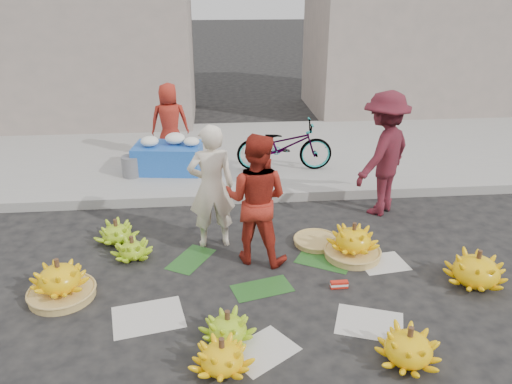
{
  "coord_description": "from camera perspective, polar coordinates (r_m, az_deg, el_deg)",
  "views": [
    {
      "loc": [
        -0.59,
        -4.82,
        3.14
      ],
      "look_at": [
        -0.07,
        0.88,
        0.7
      ],
      "focal_mm": 35.0,
      "sensor_mm": 36.0,
      "label": 1
    }
  ],
  "objects": [
    {
      "name": "vendor_red",
      "position": [
        5.79,
        0.02,
        -0.84
      ],
      "size": [
        0.94,
        0.85,
        1.58
      ],
      "primitive_type": "imported",
      "rotation": [
        0.0,
        0.0,
        2.76
      ],
      "color": "#B32C1B",
      "rests_on": "ground"
    },
    {
      "name": "newspaper_scatter",
      "position": [
        5.13,
        2.56,
        -14.62
      ],
      "size": [
        3.2,
        1.8,
        0.0
      ],
      "primitive_type": null,
      "color": "beige",
      "rests_on": "ground"
    },
    {
      "name": "flower_table",
      "position": [
        8.61,
        -10.0,
        4.07
      ],
      "size": [
        1.19,
        0.83,
        0.64
      ],
      "rotation": [
        0.0,
        0.0,
        -0.13
      ],
      "color": "blue",
      "rests_on": "sidewalk"
    },
    {
      "name": "building_right",
      "position": [
        13.53,
        17.9,
        19.36
      ],
      "size": [
        5.0,
        3.0,
        5.0
      ],
      "primitive_type": "cube",
      "color": "gray",
      "rests_on": "sidewalk"
    },
    {
      "name": "building_left",
      "position": [
        12.54,
        -21.92,
        16.31
      ],
      "size": [
        6.0,
        3.0,
        4.0
      ],
      "primitive_type": "cube",
      "color": "gray",
      "rests_on": "sidewalk"
    },
    {
      "name": "ground",
      "position": [
        5.78,
        1.49,
        -9.82
      ],
      "size": [
        80.0,
        80.0,
        0.0
      ],
      "primitive_type": "plane",
      "color": "black",
      "rests_on": "ground"
    },
    {
      "name": "banana_bunch_4",
      "position": [
        6.09,
        23.9,
        -8.05
      ],
      "size": [
        0.72,
        0.72,
        0.43
      ],
      "rotation": [
        0.0,
        0.0,
        -0.03
      ],
      "color": "yellow",
      "rests_on": "ground"
    },
    {
      "name": "bicycle",
      "position": [
        8.52,
        3.27,
        5.32
      ],
      "size": [
        0.65,
        1.65,
        0.85
      ],
      "primitive_type": "imported",
      "rotation": [
        0.0,
        0.0,
        1.52
      ],
      "color": "gray",
      "rests_on": "sidewalk"
    },
    {
      "name": "flower_vendor",
      "position": [
        9.11,
        -9.84,
        7.92
      ],
      "size": [
        0.7,
        0.48,
        1.38
      ],
      "primitive_type": "imported",
      "rotation": [
        0.0,
        0.0,
        3.2
      ],
      "color": "#B32C1B",
      "rests_on": "sidewalk"
    },
    {
      "name": "curb",
      "position": [
        7.68,
        -0.39,
        -0.43
      ],
      "size": [
        40.0,
        0.25,
        0.15
      ],
      "primitive_type": "cube",
      "color": "gray",
      "rests_on": "ground"
    },
    {
      "name": "incense_stack",
      "position": [
        5.67,
        9.49,
        -10.41
      ],
      "size": [
        0.19,
        0.06,
        0.08
      ],
      "primitive_type": "cube",
      "rotation": [
        0.0,
        0.0,
        0.02
      ],
      "color": "red",
      "rests_on": "ground"
    },
    {
      "name": "banana_bunch_7",
      "position": [
        6.69,
        -15.64,
        -4.49
      ],
      "size": [
        0.59,
        0.59,
        0.33
      ],
      "rotation": [
        0.0,
        0.0,
        -0.19
      ],
      "color": "#7BB319",
      "rests_on": "ground"
    },
    {
      "name": "basket_spare",
      "position": [
        6.51,
        6.9,
        -5.62
      ],
      "size": [
        0.69,
        0.69,
        0.06
      ],
      "primitive_type": "cylinder",
      "rotation": [
        0.0,
        0.0,
        -0.26
      ],
      "color": "#B08C49",
      "rests_on": "ground"
    },
    {
      "name": "sidewalk",
      "position": [
        9.64,
        -1.46,
        4.46
      ],
      "size": [
        40.0,
        4.0,
        0.12
      ],
      "primitive_type": "cube",
      "color": "gray",
      "rests_on": "ground"
    },
    {
      "name": "vendor_cream",
      "position": [
        6.15,
        -5.1,
        0.55
      ],
      "size": [
        0.62,
        0.44,
        1.59
      ],
      "primitive_type": "imported",
      "rotation": [
        0.0,
        0.0,
        3.26
      ],
      "color": "white",
      "rests_on": "ground"
    },
    {
      "name": "banana_bunch_6",
      "position": [
        6.29,
        -13.94,
        -6.33
      ],
      "size": [
        0.58,
        0.58,
        0.3
      ],
      "rotation": [
        0.0,
        0.0,
        0.38
      ],
      "color": "#7BB319",
      "rests_on": "ground"
    },
    {
      "name": "banana_bunch_3",
      "position": [
        4.8,
        17.04,
        -16.54
      ],
      "size": [
        0.64,
        0.64,
        0.37
      ],
      "rotation": [
        0.0,
        0.0,
        0.08
      ],
      "color": "yellow",
      "rests_on": "ground"
    },
    {
      "name": "grey_bucket",
      "position": [
        8.53,
        -14.09,
        2.86
      ],
      "size": [
        0.3,
        0.3,
        0.34
      ],
      "primitive_type": "cylinder",
      "color": "slate",
      "rests_on": "sidewalk"
    },
    {
      "name": "banana_bunch_2",
      "position": [
        4.54,
        -3.9,
        -18.26
      ],
      "size": [
        0.55,
        0.55,
        0.34
      ],
      "rotation": [
        0.0,
        0.0,
        0.04
      ],
      "color": "yellow",
      "rests_on": "ground"
    },
    {
      "name": "man_striped",
      "position": [
        7.25,
        14.35,
        4.23
      ],
      "size": [
        1.29,
        1.27,
        1.77
      ],
      "primitive_type": "imported",
      "rotation": [
        0.0,
        0.0,
        3.9
      ],
      "color": "maroon",
      "rests_on": "ground"
    },
    {
      "name": "banana_bunch_0",
      "position": [
        5.75,
        -21.5,
        -9.45
      ],
      "size": [
        0.69,
        0.69,
        0.47
      ],
      "rotation": [
        0.0,
        0.0,
        0.05
      ],
      "color": "#B08C49",
      "rests_on": "ground"
    },
    {
      "name": "banana_bunch_5",
      "position": [
        6.21,
        11.04,
        -5.66
      ],
      "size": [
        0.67,
        0.67,
        0.46
      ],
      "rotation": [
        0.0,
        0.0,
        -0.04
      ],
      "color": "#B08C49",
      "rests_on": "ground"
    },
    {
      "name": "banana_leaves",
      "position": [
        5.94,
        0.3,
        -8.79
      ],
      "size": [
        2.0,
        1.0,
        0.0
      ],
      "primitive_type": null,
      "color": "#1B4E1A",
      "rests_on": "ground"
    },
    {
      "name": "banana_bunch_1",
      "position": [
        4.85,
        -3.25,
        -15.2
      ],
      "size": [
        0.53,
        0.53,
        0.32
      ],
      "rotation": [
        0.0,
        0.0,
        0.06
      ],
      "color": "#7BB319",
      "rests_on": "ground"
    }
  ]
}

